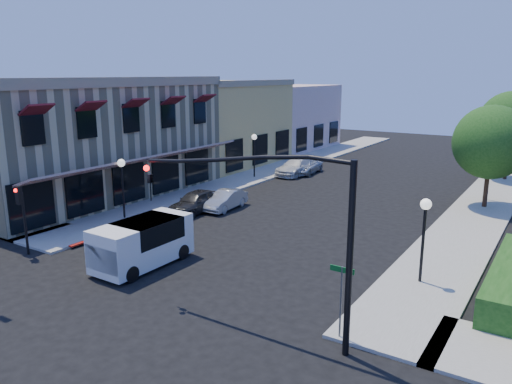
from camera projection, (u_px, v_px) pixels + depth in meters
The scene contains 22 objects.
ground at pixel (123, 308), 18.13m from camera, with size 120.00×120.00×0.00m, color black.
sidewalk_left at pixel (282, 167), 44.82m from camera, with size 3.50×50.00×0.12m, color gray.
sidewalk_right at pixel (495, 192), 35.65m from camera, with size 3.50×50.00×0.12m, color gray.
curb_red_strip at pixel (145, 224), 28.30m from camera, with size 0.25×10.00×0.06m, color maroon.
corner_brick_building at pixel (83, 138), 34.30m from camera, with size 11.77×18.20×8.10m.
yellow_stucco_building at pixel (215, 123), 46.67m from camera, with size 10.00×12.00×7.60m, color #E5C167.
pink_stucco_building at pixel (279, 117), 56.57m from camera, with size 10.00×12.00×7.00m, color beige.
hedge at pixel (510, 293), 19.37m from camera, with size 1.40×8.00×1.10m, color #184714.
street_tree_a at pixel (491, 142), 30.57m from camera, with size 4.56×4.56×6.48m.
street_tree_b at pixel (511, 123), 38.68m from camera, with size 4.94×4.94×7.02m.
signal_mast_arm at pixel (286, 215), 15.33m from camera, with size 8.01×0.39×6.00m.
secondary_signal at pixel (21, 207), 22.93m from camera, with size 0.28×0.42×3.32m.
street_name_sign at pixel (341, 291), 15.60m from camera, with size 0.80×0.06×2.50m.
lamppost_left_near at pixel (122, 174), 28.50m from camera, with size 0.44×0.44×3.57m.
lamppost_left_far at pixel (254, 145), 39.97m from camera, with size 0.44×0.44×3.57m.
lamppost_right_near at pixel (425, 219), 19.59m from camera, with size 0.44×0.44×3.57m.
lamppost_right_far at pixel (488, 161), 32.70m from camera, with size 0.44×0.44×3.57m.
white_van at pixel (142, 241), 21.86m from camera, with size 2.07×4.60×2.03m.
parked_car_a at pixel (196, 202), 30.46m from camera, with size 1.61×4.01×1.37m, color black.
parked_car_b at pixel (225, 200), 31.19m from camera, with size 1.25×3.58×1.18m, color #B0B3B5.
parked_car_c at pixel (297, 167), 41.70m from camera, with size 1.92×4.73×1.37m, color silver.
parked_car_d at pixel (305, 167), 42.42m from camera, with size 1.93×4.19×1.17m, color #B9BCBF.
Camera 1 is at (13.04, -11.42, 8.34)m, focal length 35.00 mm.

